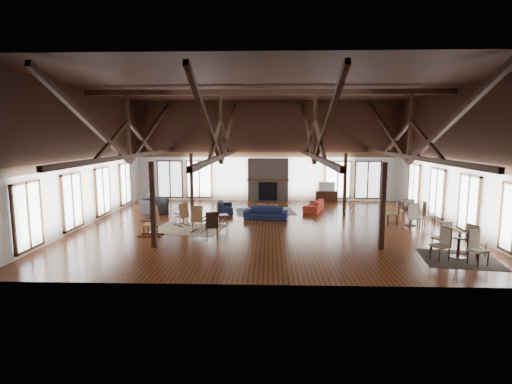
{
  "coord_description": "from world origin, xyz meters",
  "views": [
    {
      "loc": [
        0.1,
        -17.17,
        3.94
      ],
      "look_at": [
        -0.53,
        1.0,
        1.37
      ],
      "focal_mm": 28.0,
      "sensor_mm": 36.0,
      "label": 1
    }
  ],
  "objects_px": {
    "sofa_navy_front": "(266,213)",
    "cafe_table_far": "(411,213)",
    "sofa_navy_left": "(225,207)",
    "sofa_orange": "(314,206)",
    "coffee_table": "(267,205)",
    "tv_console": "(326,196)",
    "cafe_table_near": "(459,242)",
    "armchair": "(154,206)"
  },
  "relations": [
    {
      "from": "cafe_table_near",
      "to": "cafe_table_far",
      "type": "bearing_deg",
      "value": 88.39
    },
    {
      "from": "armchair",
      "to": "cafe_table_far",
      "type": "distance_m",
      "value": 12.37
    },
    {
      "from": "cafe_table_near",
      "to": "cafe_table_far",
      "type": "height_order",
      "value": "cafe_table_far"
    },
    {
      "from": "cafe_table_near",
      "to": "tv_console",
      "type": "relative_size",
      "value": 1.6
    },
    {
      "from": "sofa_navy_front",
      "to": "armchair",
      "type": "relative_size",
      "value": 1.75
    },
    {
      "from": "sofa_navy_left",
      "to": "armchair",
      "type": "relative_size",
      "value": 1.62
    },
    {
      "from": "armchair",
      "to": "tv_console",
      "type": "xyz_separation_m",
      "value": [
        9.33,
        4.07,
        -0.06
      ]
    },
    {
      "from": "sofa_navy_left",
      "to": "coffee_table",
      "type": "distance_m",
      "value": 2.15
    },
    {
      "from": "sofa_navy_left",
      "to": "sofa_orange",
      "type": "relative_size",
      "value": 0.96
    },
    {
      "from": "armchair",
      "to": "cafe_table_far",
      "type": "xyz_separation_m",
      "value": [
        12.17,
        -2.25,
        0.15
      ]
    },
    {
      "from": "sofa_orange",
      "to": "coffee_table",
      "type": "bearing_deg",
      "value": -62.96
    },
    {
      "from": "sofa_navy_left",
      "to": "coffee_table",
      "type": "bearing_deg",
      "value": -93.33
    },
    {
      "from": "sofa_navy_front",
      "to": "sofa_navy_left",
      "type": "xyz_separation_m",
      "value": [
        -2.11,
        1.62,
        -0.02
      ]
    },
    {
      "from": "sofa_navy_front",
      "to": "coffee_table",
      "type": "relative_size",
      "value": 1.76
    },
    {
      "from": "coffee_table",
      "to": "cafe_table_far",
      "type": "height_order",
      "value": "cafe_table_far"
    },
    {
      "from": "armchair",
      "to": "coffee_table",
      "type": "bearing_deg",
      "value": -54.91
    },
    {
      "from": "armchair",
      "to": "tv_console",
      "type": "bearing_deg",
      "value": -36.65
    },
    {
      "from": "sofa_navy_front",
      "to": "sofa_orange",
      "type": "xyz_separation_m",
      "value": [
        2.5,
        2.17,
        -0.01
      ]
    },
    {
      "from": "sofa_orange",
      "to": "coffee_table",
      "type": "distance_m",
      "value": 2.5
    },
    {
      "from": "sofa_orange",
      "to": "tv_console",
      "type": "height_order",
      "value": "tv_console"
    },
    {
      "from": "armchair",
      "to": "cafe_table_far",
      "type": "height_order",
      "value": "cafe_table_far"
    },
    {
      "from": "tv_console",
      "to": "cafe_table_far",
      "type": "bearing_deg",
      "value": -65.83
    },
    {
      "from": "sofa_navy_front",
      "to": "cafe_table_far",
      "type": "height_order",
      "value": "cafe_table_far"
    },
    {
      "from": "coffee_table",
      "to": "cafe_table_near",
      "type": "xyz_separation_m",
      "value": [
        6.27,
        -7.63,
        0.16
      ]
    },
    {
      "from": "sofa_navy_front",
      "to": "coffee_table",
      "type": "bearing_deg",
      "value": 96.66
    },
    {
      "from": "sofa_orange",
      "to": "cafe_table_far",
      "type": "xyz_separation_m",
      "value": [
        3.94,
        -3.19,
        0.24
      ]
    },
    {
      "from": "coffee_table",
      "to": "tv_console",
      "type": "distance_m",
      "value": 5.02
    },
    {
      "from": "coffee_table",
      "to": "tv_console",
      "type": "xyz_separation_m",
      "value": [
        3.57,
        3.53,
        -0.04
      ]
    },
    {
      "from": "cafe_table_far",
      "to": "tv_console",
      "type": "bearing_deg",
      "value": 114.17
    },
    {
      "from": "cafe_table_far",
      "to": "tv_console",
      "type": "height_order",
      "value": "cafe_table_far"
    },
    {
      "from": "armchair",
      "to": "tv_console",
      "type": "height_order",
      "value": "armchair"
    },
    {
      "from": "coffee_table",
      "to": "armchair",
      "type": "xyz_separation_m",
      "value": [
        -5.76,
        -0.54,
        0.02
      ]
    },
    {
      "from": "cafe_table_near",
      "to": "sofa_navy_left",
      "type": "bearing_deg",
      "value": 138.38
    },
    {
      "from": "cafe_table_far",
      "to": "sofa_orange",
      "type": "bearing_deg",
      "value": 140.96
    },
    {
      "from": "sofa_navy_front",
      "to": "cafe_table_near",
      "type": "relative_size",
      "value": 1.0
    },
    {
      "from": "cafe_table_far",
      "to": "armchair",
      "type": "bearing_deg",
      "value": 169.51
    },
    {
      "from": "sofa_navy_front",
      "to": "armchair",
      "type": "height_order",
      "value": "armchair"
    },
    {
      "from": "sofa_orange",
      "to": "cafe_table_far",
      "type": "height_order",
      "value": "cafe_table_far"
    },
    {
      "from": "coffee_table",
      "to": "tv_console",
      "type": "relative_size",
      "value": 0.91
    },
    {
      "from": "sofa_orange",
      "to": "coffee_table",
      "type": "height_order",
      "value": "sofa_orange"
    },
    {
      "from": "cafe_table_near",
      "to": "cafe_table_far",
      "type": "distance_m",
      "value": 4.84
    },
    {
      "from": "sofa_navy_front",
      "to": "sofa_navy_left",
      "type": "bearing_deg",
      "value": 150.25
    }
  ]
}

